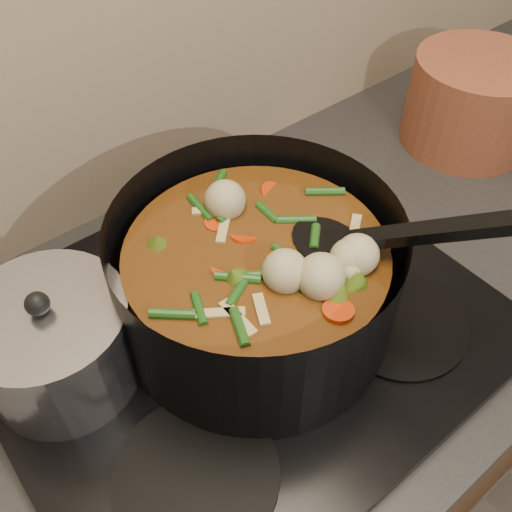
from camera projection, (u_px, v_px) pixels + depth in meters
counter at (245, 469)px, 1.09m from camera, size 2.64×0.64×0.91m
stovetop at (241, 326)px, 0.75m from camera, size 0.62×0.54×0.03m
stockpot at (257, 279)px, 0.69m from camera, size 0.42×0.45×0.25m
saucepan at (56, 344)px, 0.65m from camera, size 0.18×0.18×0.15m
terracotta_crock at (472, 102)px, 1.00m from camera, size 0.27×0.27×0.16m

